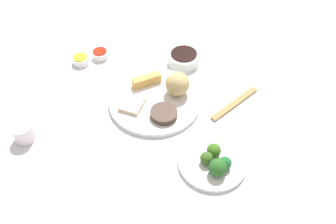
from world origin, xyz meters
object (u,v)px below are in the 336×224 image
Objects in this scene: sauce_ramekin_sweet_and_sour at (100,54)px; teacup at (23,132)px; chopsticks_pair at (235,103)px; sauce_ramekin_hot_mustard at (80,61)px; main_plate at (155,101)px; broccoli_plate at (212,162)px; soy_sauce_bowl at (184,58)px.

sauce_ramekin_sweet_and_sour is 0.42m from teacup.
chopsticks_pair is at bearing -161.92° from sauce_ramekin_sweet_and_sour.
teacup is (-0.15, 0.39, 0.02)m from sauce_ramekin_sweet_and_sour.
sauce_ramekin_sweet_and_sour is 0.08m from sauce_ramekin_hot_mustard.
sauce_ramekin_sweet_and_sour reaches higher than main_plate.
main_plate is at bearing 43.76° from chopsticks_pair.
sauce_ramekin_sweet_and_sour reaches higher than chopsticks_pair.
soy_sauce_bowl is (0.36, -0.26, 0.01)m from broccoli_plate.
sauce_ramekin_sweet_and_sour is at bearing -6.06° from broccoli_plate.
broccoli_plate is 0.55m from teacup.
broccoli_plate is at bearing 113.82° from chopsticks_pair.
chopsticks_pair is at bearing -122.08° from teacup.
sauce_ramekin_sweet_and_sour is (0.31, -0.02, 0.00)m from main_plate.
broccoli_plate is 0.44m from soy_sauce_bowl.
broccoli_plate is at bearing -178.98° from sauce_ramekin_hot_mustard.
sauce_ramekin_sweet_and_sour is at bearing 39.88° from soy_sauce_bowl.
broccoli_plate is 0.61m from sauce_ramekin_hot_mustard.
sauce_ramekin_hot_mustard is at bearing -61.54° from teacup.
broccoli_plate is at bearing 170.53° from main_plate.
main_plate is 1.45× the size of chopsticks_pair.
teacup is 0.30× the size of chopsticks_pair.
sauce_ramekin_sweet_and_sour is 0.52m from chopsticks_pair.
sauce_ramekin_hot_mustard is at bearing 73.30° from sauce_ramekin_sweet_and_sour.
teacup is (0.16, 0.37, 0.02)m from main_plate.
sauce_ramekin_hot_mustard reaches higher than main_plate.
sauce_ramekin_hot_mustard is (0.61, 0.01, 0.01)m from broccoli_plate.
sauce_ramekin_sweet_and_sour is 0.29× the size of chopsticks_pair.
main_plate is 4.94× the size of sauce_ramekin_sweet_and_sour.
main_plate is at bearing -9.47° from broccoli_plate.
teacup is at bearing 57.92° from chopsticks_pair.
sauce_ramekin_hot_mustard is at bearing 9.97° from main_plate.
chopsticks_pair is (-0.49, -0.16, -0.01)m from sauce_ramekin_sweet_and_sour.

